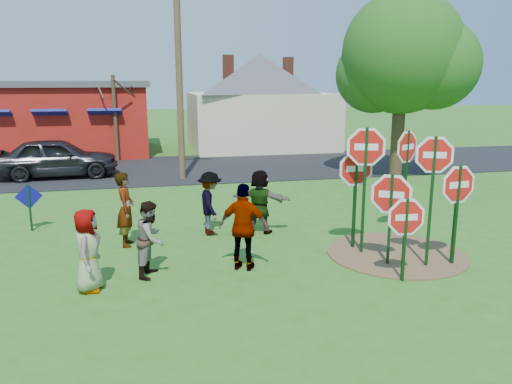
# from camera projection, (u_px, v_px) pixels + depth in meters

# --- Properties ---
(ground) EXTENTS (120.00, 120.00, 0.00)m
(ground) POSITION_uv_depth(u_px,v_px,m) (198.00, 254.00, 11.63)
(ground) COLOR #2D631C
(ground) RESTS_ON ground
(road) EXTENTS (120.00, 7.50, 0.04)m
(road) POSITION_uv_depth(u_px,v_px,m) (172.00, 169.00, 22.58)
(road) COLOR black
(road) RESTS_ON ground
(dirt_patch) EXTENTS (3.20, 3.20, 0.03)m
(dirt_patch) POSITION_uv_depth(u_px,v_px,m) (396.00, 253.00, 11.60)
(dirt_patch) COLOR brown
(dirt_patch) RESTS_ON ground
(red_building) EXTENTS (9.40, 7.69, 3.90)m
(red_building) POSITION_uv_depth(u_px,v_px,m) (63.00, 117.00, 27.20)
(red_building) COLOR maroon
(red_building) RESTS_ON ground
(cream_house) EXTENTS (9.40, 9.40, 6.50)m
(cream_house) POSITION_uv_depth(u_px,v_px,m) (259.00, 98.00, 29.28)
(cream_house) COLOR beige
(cream_house) RESTS_ON ground
(stop_sign_a) EXTENTS (1.04, 0.61, 2.17)m
(stop_sign_a) POSITION_uv_depth(u_px,v_px,m) (391.00, 201.00, 10.64)
(stop_sign_a) COLOR #0F3915
(stop_sign_a) RESTS_ON ground
(stop_sign_b) EXTENTS (1.14, 0.38, 3.09)m
(stop_sign_b) POSITION_uv_depth(u_px,v_px,m) (366.00, 158.00, 11.20)
(stop_sign_b) COLOR #0F3915
(stop_sign_b) RESTS_ON ground
(stop_sign_c) EXTENTS (0.99, 0.41, 2.98)m
(stop_sign_c) POSITION_uv_depth(u_px,v_px,m) (433.00, 171.00, 10.38)
(stop_sign_c) COLOR #0F3915
(stop_sign_c) RESTS_ON ground
(stop_sign_d) EXTENTS (1.00, 0.53, 2.87)m
(stop_sign_d) POSITION_uv_depth(u_px,v_px,m) (407.00, 156.00, 12.55)
(stop_sign_d) COLOR #0F3915
(stop_sign_d) RESTS_ON ground
(stop_sign_e) EXTENTS (1.03, 0.12, 1.85)m
(stop_sign_e) POSITION_uv_depth(u_px,v_px,m) (406.00, 223.00, 9.80)
(stop_sign_e) COLOR #0F3915
(stop_sign_e) RESTS_ON ground
(stop_sign_f) EXTENTS (1.12, 0.15, 2.35)m
(stop_sign_f) POSITION_uv_depth(u_px,v_px,m) (458.00, 191.00, 10.61)
(stop_sign_f) COLOR #0F3915
(stop_sign_f) RESTS_ON ground
(stop_sign_g) EXTENTS (1.14, 0.08, 2.52)m
(stop_sign_g) POSITION_uv_depth(u_px,v_px,m) (356.00, 178.00, 11.63)
(stop_sign_g) COLOR #0F3915
(stop_sign_g) RESTS_ON ground
(blue_diamond_d) EXTENTS (0.68, 0.13, 1.29)m
(blue_diamond_d) POSITION_uv_depth(u_px,v_px,m) (29.00, 202.00, 13.22)
(blue_diamond_d) COLOR #0F3915
(blue_diamond_d) RESTS_ON ground
(person_a) EXTENTS (0.61, 0.85, 1.61)m
(person_a) POSITION_uv_depth(u_px,v_px,m) (88.00, 250.00, 9.44)
(person_a) COLOR #434F8B
(person_a) RESTS_ON ground
(person_b) EXTENTS (0.48, 0.69, 1.81)m
(person_b) POSITION_uv_depth(u_px,v_px,m) (126.00, 209.00, 12.03)
(person_b) COLOR #236554
(person_b) RESTS_ON ground
(person_c) EXTENTS (0.82, 0.92, 1.58)m
(person_c) POSITION_uv_depth(u_px,v_px,m) (151.00, 239.00, 10.20)
(person_c) COLOR #905A40
(person_c) RESTS_ON ground
(person_d) EXTENTS (0.67, 1.10, 1.66)m
(person_d) POSITION_uv_depth(u_px,v_px,m) (210.00, 203.00, 12.92)
(person_d) COLOR #37373D
(person_d) RESTS_ON ground
(person_e) EXTENTS (1.18, 0.90, 1.87)m
(person_e) POSITION_uv_depth(u_px,v_px,m) (244.00, 227.00, 10.47)
(person_e) COLOR #472F5A
(person_e) RESTS_ON ground
(person_f) EXTENTS (1.63, 1.17, 1.70)m
(person_f) POSITION_uv_depth(u_px,v_px,m) (260.00, 202.00, 13.05)
(person_f) COLOR #1A4B2A
(person_f) RESTS_ON ground
(suv) EXTENTS (4.83, 2.13, 1.62)m
(suv) POSITION_uv_depth(u_px,v_px,m) (57.00, 158.00, 20.39)
(suv) COLOR #2A2B2F
(suv) RESTS_ON road
(utility_pole) EXTENTS (2.03, 0.30, 8.28)m
(utility_pole) POSITION_uv_depth(u_px,v_px,m) (179.00, 69.00, 19.33)
(utility_pole) COLOR #4C3823
(utility_pole) RESTS_ON ground
(leafy_tree) EXTENTS (5.16, 4.71, 7.34)m
(leafy_tree) POSITION_uv_depth(u_px,v_px,m) (405.00, 60.00, 19.43)
(leafy_tree) COLOR #382819
(leafy_tree) RESTS_ON ground
(bare_tree_east) EXTENTS (1.80, 1.80, 4.20)m
(bare_tree_east) POSITION_uv_depth(u_px,v_px,m) (115.00, 106.00, 24.13)
(bare_tree_east) COLOR #382819
(bare_tree_east) RESTS_ON ground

